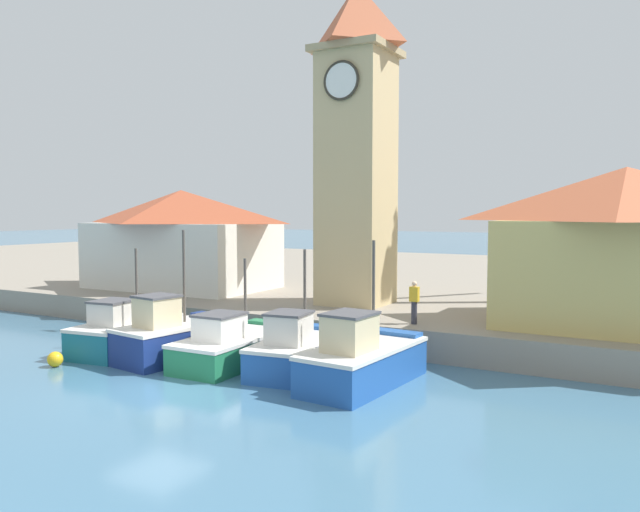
{
  "coord_description": "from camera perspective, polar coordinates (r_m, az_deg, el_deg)",
  "views": [
    {
      "loc": [
        13.19,
        -13.65,
        5.36
      ],
      "look_at": [
        0.36,
        9.26,
        3.5
      ],
      "focal_mm": 35.0,
      "sensor_mm": 36.0,
      "label": 1
    }
  ],
  "objects": [
    {
      "name": "ground_plane",
      "position": [
        19.72,
        -14.53,
        -11.85
      ],
      "size": [
        300.0,
        300.0,
        0.0
      ],
      "primitive_type": "plane",
      "color": "teal"
    },
    {
      "name": "quay_wharf",
      "position": [
        43.25,
        11.31,
        -2.39
      ],
      "size": [
        120.0,
        40.0,
        1.14
      ],
      "primitive_type": "cube",
      "color": "gray",
      "rests_on": "ground"
    },
    {
      "name": "fishing_boat_far_left",
      "position": [
        25.34,
        -17.26,
        -6.66
      ],
      "size": [
        2.71,
        5.02,
        3.93
      ],
      "color": "#196B7F",
      "rests_on": "ground"
    },
    {
      "name": "fishing_boat_left_outer",
      "position": [
        23.37,
        -13.34,
        -7.21
      ],
      "size": [
        2.65,
        4.47,
        4.7
      ],
      "color": "navy",
      "rests_on": "ground"
    },
    {
      "name": "fishing_boat_left_inner",
      "position": [
        22.42,
        -7.86,
        -8.09
      ],
      "size": [
        2.32,
        5.19,
        3.69
      ],
      "color": "#237A4C",
      "rests_on": "ground"
    },
    {
      "name": "fishing_boat_mid_left",
      "position": [
        21.17,
        -2.06,
        -8.61
      ],
      "size": [
        2.65,
        4.74,
        4.09
      ],
      "color": "#2356A8",
      "rests_on": "ground"
    },
    {
      "name": "fishing_boat_center",
      "position": [
        19.52,
        3.88,
        -9.46
      ],
      "size": [
        2.5,
        5.04,
        4.47
      ],
      "color": "#2356A8",
      "rests_on": "ground"
    },
    {
      "name": "clock_tower",
      "position": [
        28.72,
        3.36,
        10.88
      ],
      "size": [
        3.39,
        3.39,
        15.98
      ],
      "color": "tan",
      "rests_on": "quay_wharf"
    },
    {
      "name": "warehouse_left",
      "position": [
        35.49,
        -12.53,
        1.63
      ],
      "size": [
        10.14,
        6.3,
        5.42
      ],
      "color": "silver",
      "rests_on": "quay_wharf"
    },
    {
      "name": "warehouse_right",
      "position": [
        25.28,
        26.07,
        0.88
      ],
      "size": [
        8.78,
        6.51,
        5.85
      ],
      "color": "tan",
      "rests_on": "quay_wharf"
    },
    {
      "name": "mooring_buoy",
      "position": [
        23.71,
        -23.06,
        -8.68
      ],
      "size": [
        0.53,
        0.53,
        0.53
      ],
      "primitive_type": "sphere",
      "color": "gold",
      "rests_on": "ground"
    },
    {
      "name": "dock_worker_near_tower",
      "position": [
        23.75,
        8.61,
        -4.15
      ],
      "size": [
        0.34,
        0.22,
        1.62
      ],
      "color": "#33333D",
      "rests_on": "quay_wharf"
    }
  ]
}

